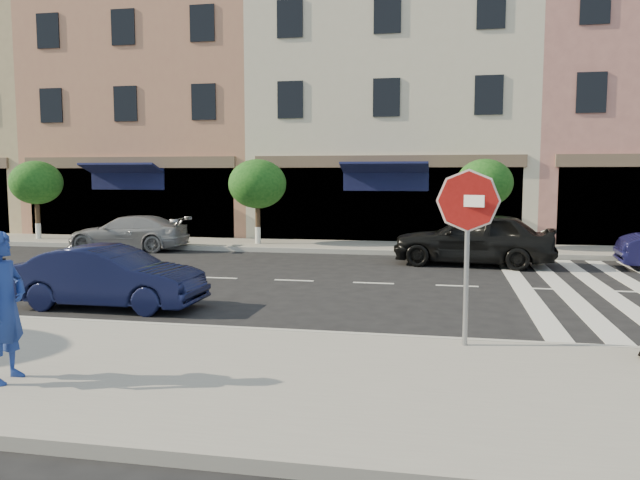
{
  "coord_description": "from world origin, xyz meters",
  "views": [
    {
      "loc": [
        1.64,
        -11.02,
        2.63
      ],
      "look_at": [
        -0.66,
        0.58,
        1.4
      ],
      "focal_mm": 35.0,
      "sensor_mm": 36.0,
      "label": 1
    }
  ],
  "objects_px": {
    "photographer": "(4,306)",
    "car_far_left": "(128,233)",
    "car_far_mid": "(473,238)",
    "car_near_mid": "(110,277)",
    "stop_sign": "(468,218)"
  },
  "relations": [
    {
      "from": "car_far_mid",
      "to": "car_far_left",
      "type": "bearing_deg",
      "value": -90.77
    },
    {
      "from": "stop_sign",
      "to": "car_near_mid",
      "type": "relative_size",
      "value": 0.69
    },
    {
      "from": "photographer",
      "to": "car_near_mid",
      "type": "relative_size",
      "value": 0.49
    },
    {
      "from": "stop_sign",
      "to": "car_far_left",
      "type": "relative_size",
      "value": 0.61
    },
    {
      "from": "car_far_left",
      "to": "car_far_mid",
      "type": "height_order",
      "value": "car_far_mid"
    },
    {
      "from": "stop_sign",
      "to": "car_far_mid",
      "type": "xyz_separation_m",
      "value": [
        0.54,
        9.53,
        -1.22
      ]
    },
    {
      "from": "car_near_mid",
      "to": "car_far_mid",
      "type": "bearing_deg",
      "value": -44.12
    },
    {
      "from": "stop_sign",
      "to": "photographer",
      "type": "distance_m",
      "value": 6.2
    },
    {
      "from": "stop_sign",
      "to": "car_far_left",
      "type": "height_order",
      "value": "stop_sign"
    },
    {
      "from": "car_far_left",
      "to": "photographer",
      "type": "bearing_deg",
      "value": 19.13
    },
    {
      "from": "car_near_mid",
      "to": "car_far_mid",
      "type": "height_order",
      "value": "car_far_mid"
    },
    {
      "from": "photographer",
      "to": "car_far_left",
      "type": "xyz_separation_m",
      "value": [
        -5.72,
        13.64,
        -0.45
      ]
    },
    {
      "from": "stop_sign",
      "to": "car_far_mid",
      "type": "height_order",
      "value": "stop_sign"
    },
    {
      "from": "stop_sign",
      "to": "car_near_mid",
      "type": "height_order",
      "value": "stop_sign"
    },
    {
      "from": "car_near_mid",
      "to": "car_far_left",
      "type": "height_order",
      "value": "car_near_mid"
    }
  ]
}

